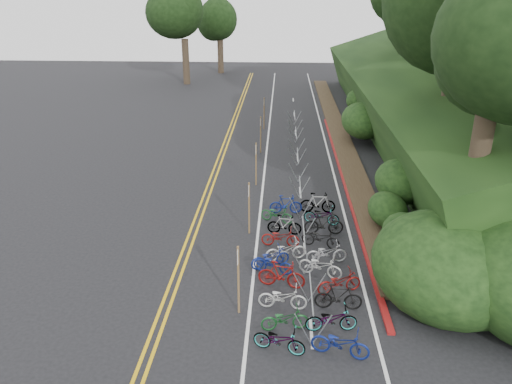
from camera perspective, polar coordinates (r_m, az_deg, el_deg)
ground at (r=18.78m, az=-3.66°, el=-11.67°), size 120.00×120.00×0.00m
road_markings at (r=27.63m, az=-0.03°, el=0.13°), size 7.47×80.00×0.01m
red_curb at (r=29.59m, az=10.02°, el=1.42°), size 0.25×28.00×0.10m
embankment at (r=37.02m, az=20.42°, el=8.72°), size 14.30×48.14×9.11m
bike_rack_front at (r=17.02m, az=6.30°, el=-12.27°), size 1.17×2.58×1.23m
bike_racks_rest at (r=30.04m, az=4.79°, el=3.66°), size 1.14×23.00×1.17m
signpost_near at (r=17.06m, az=-2.03°, el=-9.53°), size 0.08×0.40×2.61m
signposts_rest at (r=30.82m, az=0.30°, el=5.36°), size 0.08×18.40×2.50m
bike_front at (r=20.21m, az=1.62°, el=-7.48°), size 1.21×1.74×0.87m
bike_valet at (r=20.21m, az=5.70°, el=-7.50°), size 3.50×12.30×1.09m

